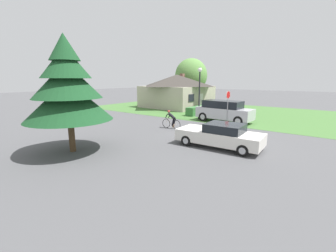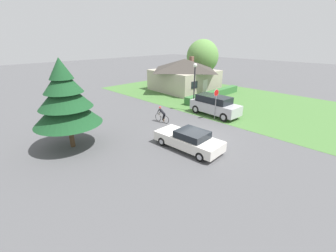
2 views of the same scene
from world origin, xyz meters
name	(u,v)px [view 1 (image 1 of 2)]	position (x,y,z in m)	size (l,w,h in m)	color
ground_plane	(220,138)	(0.00, 0.00, 0.00)	(140.00, 140.00, 0.00)	#515154
grass_verge_right	(232,112)	(12.14, 4.00, 0.01)	(16.00, 36.00, 0.01)	#477538
cottage_house	(177,90)	(12.20, 12.10, 2.29)	(8.67, 8.97, 4.60)	#B2A893
hedge_row	(211,107)	(11.35, 6.32, 0.45)	(10.27, 0.90, 0.89)	#387038
sedan_left_lane	(220,135)	(-1.82, -0.76, 0.68)	(2.11, 4.87, 1.38)	silver
cyclist	(171,120)	(0.51, 4.39, 0.68)	(0.44, 1.68, 1.43)	black
parked_suv_right	(224,111)	(5.55, 2.23, 1.00)	(2.12, 5.01, 1.92)	#B7B7BC
stop_sign	(228,102)	(4.54, 1.49, 1.97)	(0.64, 0.07, 2.84)	gray
street_lamp	(200,83)	(5.25, 4.63, 3.49)	(0.40, 0.40, 4.92)	black
conifer_tall_near	(67,88)	(-7.33, 5.20, 3.38)	(4.38, 4.38, 6.03)	#4C3823
deciduous_tree_right	(191,76)	(17.93, 13.33, 4.36)	(5.08, 5.08, 7.03)	#4C3823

